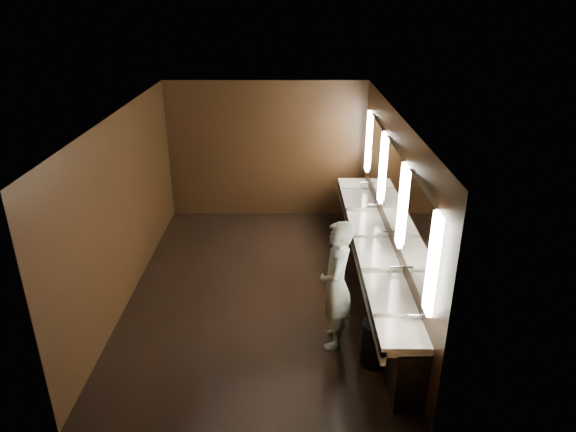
% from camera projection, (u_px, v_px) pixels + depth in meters
% --- Properties ---
extents(floor, '(6.00, 6.00, 0.00)m').
position_uv_depth(floor, '(260.00, 287.00, 8.25)').
color(floor, black).
rests_on(floor, ground).
extents(ceiling, '(4.00, 6.00, 0.02)m').
position_uv_depth(ceiling, '(256.00, 114.00, 7.12)').
color(ceiling, '#2D2D2B').
rests_on(ceiling, wall_back).
extents(wall_back, '(4.00, 0.02, 2.80)m').
position_uv_depth(wall_back, '(266.00, 150.00, 10.43)').
color(wall_back, black).
rests_on(wall_back, floor).
extents(wall_front, '(4.00, 0.02, 2.80)m').
position_uv_depth(wall_front, '(240.00, 327.00, 4.94)').
color(wall_front, black).
rests_on(wall_front, floor).
extents(wall_left, '(0.02, 6.00, 2.80)m').
position_uv_depth(wall_left, '(125.00, 207.00, 7.69)').
color(wall_left, black).
rests_on(wall_left, floor).
extents(wall_right, '(0.02, 6.00, 2.80)m').
position_uv_depth(wall_right, '(391.00, 207.00, 7.68)').
color(wall_right, black).
rests_on(wall_right, floor).
extents(sink_counter, '(0.55, 5.40, 1.01)m').
position_uv_depth(sink_counter, '(373.00, 260.00, 8.04)').
color(sink_counter, black).
rests_on(sink_counter, floor).
extents(mirror_band, '(0.06, 5.03, 1.15)m').
position_uv_depth(mirror_band, '(392.00, 185.00, 7.54)').
color(mirror_band, white).
rests_on(mirror_band, wall_right).
extents(person, '(0.52, 0.70, 1.78)m').
position_uv_depth(person, '(336.00, 285.00, 6.62)').
color(person, '#95C5DE').
rests_on(person, floor).
extents(trash_bin, '(0.50, 0.50, 0.60)m').
position_uv_depth(trash_bin, '(376.00, 343.00, 6.47)').
color(trash_bin, black).
rests_on(trash_bin, floor).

